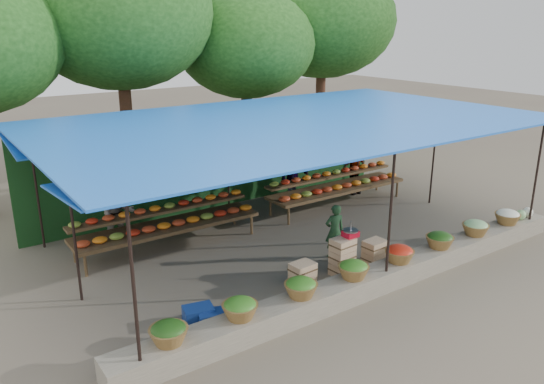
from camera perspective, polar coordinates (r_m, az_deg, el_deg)
ground at (r=12.32m, az=2.23°, el=-5.28°), size 60.00×60.00×0.00m
stone_curb at (r=10.38m, az=11.52°, el=-9.03°), size 10.60×0.55×0.40m
stall_canopy at (r=11.59m, az=2.20°, el=7.11°), size 10.80×6.60×2.82m
produce_baskets at (r=10.16m, az=11.24°, el=-7.35°), size 8.98×0.58×0.34m
netting_backdrop at (r=14.43m, az=-5.26°, el=3.35°), size 10.60×0.06×2.50m
tree_row at (r=16.82m, az=-9.25°, el=17.13°), size 16.51×5.50×7.12m
fruit_table_left at (r=12.02m, az=-11.24°, el=-3.10°), size 4.21×0.95×0.93m
fruit_table_right at (r=14.60m, az=6.95°, el=0.85°), size 4.21×0.95×0.93m
crate_counter at (r=10.70m, az=7.45°, el=-7.29°), size 2.37×0.37×0.77m
weighing_scale at (r=10.63m, az=8.44°, el=-4.37°), size 0.30×0.30×0.32m
vendor_seated at (r=11.38m, az=6.74°, el=-4.18°), size 0.49×0.39×1.18m
customer_left at (r=12.27m, az=-16.26°, el=-2.25°), size 0.86×0.75×1.53m
customer_mid at (r=14.85m, az=2.43°, el=2.50°), size 1.33×0.98×1.83m
customer_right at (r=15.67m, az=8.85°, el=2.47°), size 0.88×0.39×1.49m
blue_crate_front at (r=9.18m, az=-7.91°, el=-12.98°), size 0.56×0.45×0.30m
blue_crate_back at (r=9.09m, az=-6.51°, el=-13.40°), size 0.50×0.42×0.26m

